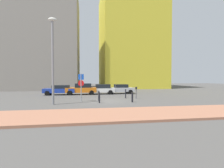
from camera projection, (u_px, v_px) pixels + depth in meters
name	position (u px, v px, depth m)	size (l,w,h in m)	color
ground_plane	(106.00, 101.00, 17.25)	(120.00, 120.00, 0.00)	#4C4947
sidewalk_brick	(119.00, 114.00, 10.56)	(40.00, 4.00, 0.14)	#9E664C
parked_car_blue	(60.00, 90.00, 23.90)	(4.37, 2.12, 1.37)	#1E389E
parked_car_orange	(81.00, 89.00, 24.44)	(4.41, 2.22, 1.60)	orange
parked_car_white	(101.00, 89.00, 25.16)	(4.16, 2.13, 1.46)	white
parked_car_silver	(120.00, 89.00, 25.81)	(4.39, 2.16, 1.43)	#B7BABF
parking_sign_post	(81.00, 84.00, 16.95)	(0.59, 0.17, 2.76)	gray
parking_meter	(136.00, 91.00, 19.42)	(0.18, 0.14, 1.35)	#4C4C51
street_lamp	(53.00, 54.00, 14.79)	(0.70, 0.36, 7.58)	gray
traffic_bollard_near	(126.00, 94.00, 19.85)	(0.13, 0.13, 1.05)	black
traffic_bollard_mid	(99.00, 98.00, 15.97)	(0.13, 0.13, 1.00)	black
traffic_bollard_far	(132.00, 97.00, 16.43)	(0.17, 0.17, 1.00)	black
traffic_bollard_edge	(99.00, 96.00, 17.53)	(0.14, 0.14, 1.02)	black
building_colorful_midrise	(130.00, 41.00, 44.06)	(14.83, 15.75, 24.07)	gold
building_under_construction	(43.00, 42.00, 38.21)	(15.56, 15.84, 21.08)	gray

